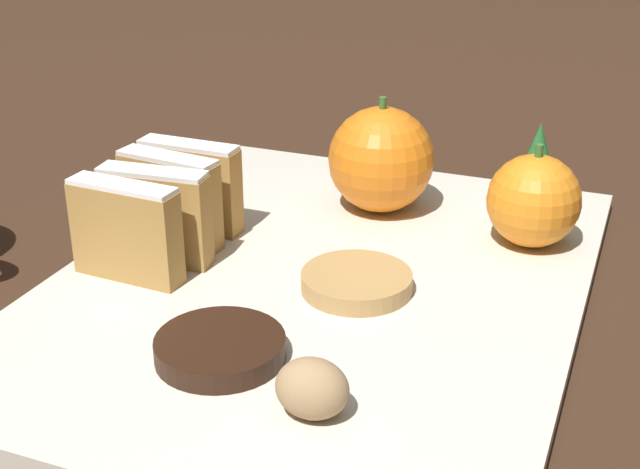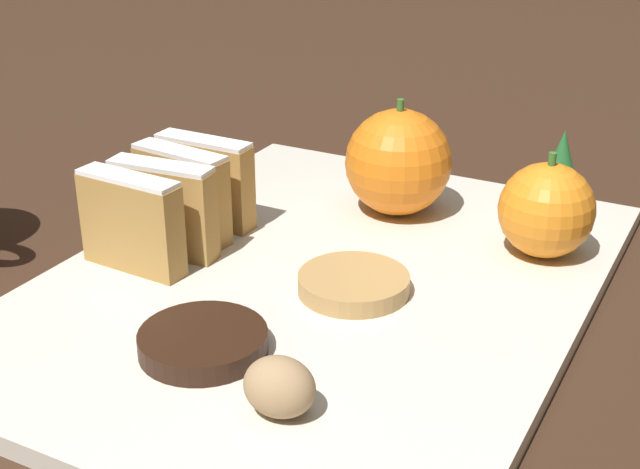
% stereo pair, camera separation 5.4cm
% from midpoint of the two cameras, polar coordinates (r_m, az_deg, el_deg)
% --- Properties ---
extents(ground_plane, '(6.00, 6.00, 0.00)m').
position_cam_midpoint_polar(ground_plane, '(0.56, -2.77, -3.96)').
color(ground_plane, '#382316').
extents(serving_platter, '(0.32, 0.42, 0.01)m').
position_cam_midpoint_polar(serving_platter, '(0.56, -2.78, -3.42)').
color(serving_platter, silver).
rests_on(serving_platter, ground_plane).
extents(stollen_slice_front, '(0.07, 0.02, 0.06)m').
position_cam_midpoint_polar(stollen_slice_front, '(0.56, -15.05, 0.14)').
color(stollen_slice_front, '#B28442').
rests_on(stollen_slice_front, serving_platter).
extents(stollen_slice_second, '(0.07, 0.02, 0.06)m').
position_cam_midpoint_polar(stollen_slice_second, '(0.58, -13.16, 1.10)').
color(stollen_slice_second, '#B28442').
rests_on(stollen_slice_second, serving_platter).
extents(stollen_slice_third, '(0.07, 0.03, 0.06)m').
position_cam_midpoint_polar(stollen_slice_third, '(0.60, -12.13, 2.12)').
color(stollen_slice_third, '#B28442').
rests_on(stollen_slice_third, serving_platter).
extents(stollen_slice_fourth, '(0.07, 0.02, 0.06)m').
position_cam_midpoint_polar(stollen_slice_fourth, '(0.62, -10.77, 3.00)').
color(stollen_slice_fourth, '#B28442').
rests_on(stollen_slice_fourth, serving_platter).
extents(orange_near, '(0.06, 0.06, 0.07)m').
position_cam_midpoint_polar(orange_near, '(0.60, 11.03, 2.08)').
color(orange_near, orange).
rests_on(orange_near, serving_platter).
extents(orange_far, '(0.08, 0.08, 0.08)m').
position_cam_midpoint_polar(orange_far, '(0.64, 1.34, 4.80)').
color(orange_far, orange).
rests_on(orange_far, serving_platter).
extents(walnut, '(0.04, 0.03, 0.03)m').
position_cam_midpoint_polar(walnut, '(0.43, -4.20, -9.90)').
color(walnut, tan).
rests_on(walnut, serving_platter).
extents(chocolate_cookie, '(0.07, 0.07, 0.01)m').
position_cam_midpoint_polar(chocolate_cookie, '(0.48, -9.67, -7.28)').
color(chocolate_cookie, black).
rests_on(chocolate_cookie, serving_platter).
extents(gingerbread_cookie, '(0.07, 0.07, 0.01)m').
position_cam_midpoint_polar(gingerbread_cookie, '(0.54, -0.52, -3.12)').
color(gingerbread_cookie, tan).
rests_on(gingerbread_cookie, serving_platter).
extents(evergreen_sprig, '(0.04, 0.04, 0.06)m').
position_cam_midpoint_polar(evergreen_sprig, '(0.67, 11.49, 4.46)').
color(evergreen_sprig, '#23662D').
rests_on(evergreen_sprig, serving_platter).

